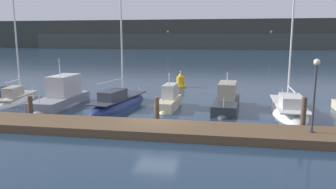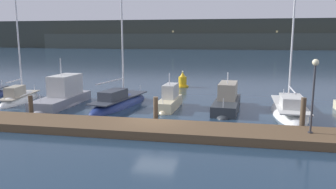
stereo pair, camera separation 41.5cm
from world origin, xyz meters
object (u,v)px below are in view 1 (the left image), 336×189
(sailboat_berth_2, at_px, (18,100))
(motorboat_berth_3, at_px, (62,99))
(motorboat_berth_5, at_px, (169,105))
(channel_buoy, at_px, (181,81))
(sailboat_berth_4, at_px, (119,105))
(dock_lamppost, at_px, (315,83))
(motorboat_berth_6, at_px, (227,105))
(sailboat_berth_7, at_px, (288,111))

(sailboat_berth_2, xyz_separation_m, motorboat_berth_3, (4.05, -0.44, 0.30))
(motorboat_berth_5, relative_size, channel_buoy, 2.65)
(sailboat_berth_4, bearing_deg, dock_lamppost, -27.41)
(sailboat_berth_2, relative_size, motorboat_berth_3, 1.41)
(motorboat_berth_6, relative_size, sailboat_berth_7, 0.68)
(dock_lamppost, bearing_deg, channel_buoy, 118.17)
(motorboat_berth_5, distance_m, dock_lamppost, 10.81)
(sailboat_berth_4, distance_m, motorboat_berth_5, 3.88)
(sailboat_berth_7, relative_size, channel_buoy, 5.54)
(sailboat_berth_4, distance_m, motorboat_berth_6, 8.04)
(sailboat_berth_2, distance_m, sailboat_berth_7, 20.78)
(motorboat_berth_3, bearing_deg, sailboat_berth_4, 4.49)
(sailboat_berth_7, xyz_separation_m, channel_buoy, (-8.99, 10.54, 0.48))
(motorboat_berth_5, height_order, motorboat_berth_6, motorboat_berth_6)
(sailboat_berth_2, xyz_separation_m, sailboat_berth_4, (8.53, -0.09, -0.01))
(motorboat_berth_3, xyz_separation_m, channel_buoy, (7.73, 10.79, 0.17))
(motorboat_berth_6, bearing_deg, sailboat_berth_7, -6.71)
(motorboat_berth_5, relative_size, motorboat_berth_6, 0.71)
(motorboat_berth_5, bearing_deg, channel_buoy, 93.38)
(sailboat_berth_4, height_order, motorboat_berth_5, sailboat_berth_4)
(sailboat_berth_2, height_order, motorboat_berth_3, sailboat_berth_2)
(sailboat_berth_4, bearing_deg, channel_buoy, 72.68)
(sailboat_berth_2, relative_size, channel_buoy, 5.47)
(sailboat_berth_2, height_order, motorboat_berth_5, sailboat_berth_2)
(motorboat_berth_5, bearing_deg, dock_lamppost, -36.92)
(sailboat_berth_7, distance_m, dock_lamppost, 6.85)
(channel_buoy, bearing_deg, motorboat_berth_5, -86.62)
(motorboat_berth_3, height_order, motorboat_berth_6, motorboat_berth_3)
(sailboat_berth_4, height_order, dock_lamppost, sailboat_berth_4)
(channel_buoy, bearing_deg, sailboat_berth_4, -107.32)
(motorboat_berth_3, bearing_deg, motorboat_berth_5, 1.99)
(sailboat_berth_2, bearing_deg, motorboat_berth_6, 1.06)
(dock_lamppost, bearing_deg, motorboat_berth_6, 122.01)
(sailboat_berth_4, xyz_separation_m, sailboat_berth_7, (12.25, -0.10, 0.01))
(motorboat_berth_3, distance_m, dock_lamppost, 17.95)
(motorboat_berth_3, relative_size, dock_lamppost, 1.81)
(motorboat_berth_3, distance_m, sailboat_berth_7, 16.73)
(channel_buoy, distance_m, dock_lamppost, 19.19)
(dock_lamppost, bearing_deg, sailboat_berth_4, 152.59)
(channel_buoy, bearing_deg, sailboat_berth_7, -49.54)
(channel_buoy, bearing_deg, dock_lamppost, -61.83)
(sailboat_berth_4, height_order, channel_buoy, sailboat_berth_4)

